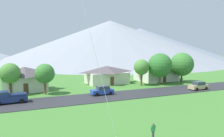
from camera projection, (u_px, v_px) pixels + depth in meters
The scene contains 15 objects.
road_strip at pixel (90, 98), 39.13m from camera, with size 160.00×7.55×0.08m, color #2D2D33.
mountain_west_ridge at pixel (140, 44), 153.38m from camera, with size 122.85×122.85×22.06m, color gray.
mountain_far_west_ridge at pixel (110, 41), 139.87m from camera, with size 138.96×138.96×25.78m, color #8E939E.
house_leftmost at pixel (25, 78), 45.71m from camera, with size 9.23×6.75×4.98m.
house_left_center at pixel (107, 74), 55.44m from camera, with size 10.36×7.34×4.37m.
house_rightmost at pixel (156, 70), 60.34m from camera, with size 10.49×8.22×5.33m.
tree_near_left at pixel (45, 74), 42.19m from camera, with size 3.75×3.75×5.89m.
tree_left_of_center at pixel (142, 67), 52.15m from camera, with size 3.66×3.66×6.19m.
tree_right_of_center at pixel (160, 65), 53.70m from camera, with size 5.87×5.87×7.58m.
tree_near_right at pixel (10, 73), 41.39m from camera, with size 3.78×3.78×6.07m.
tree_far_right at pixel (182, 64), 56.76m from camera, with size 5.96×5.96×7.65m.
parked_car_blue_west_end at pixel (102, 91), 41.76m from camera, with size 4.20×2.08×1.68m.
parked_car_tan_mid_west at pixel (198, 86), 46.85m from camera, with size 4.27×2.22×1.68m.
pickup_truck_navy_west_side at pixel (9, 97), 35.30m from camera, with size 5.29×2.52×1.99m.
watcher_person at pixel (153, 131), 21.50m from camera, with size 0.56×0.24×1.68m.
Camera 1 is at (-11.87, -5.50, 8.93)m, focal length 35.62 mm.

